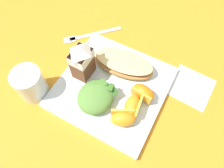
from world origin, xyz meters
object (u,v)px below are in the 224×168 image
orange_wedge_rear (143,93)px  metal_fork (88,35)px  orange_wedge_middle (133,106)px  orange_wedge_front (123,118)px  milk_carton (82,60)px  white_plate (112,87)px  paper_napkin (191,87)px  green_salad_pile (96,96)px  cheesy_pizza_bread (124,64)px  drinking_clear_cup (31,84)px

orange_wedge_rear → metal_fork: orange_wedge_rear is taller
orange_wedge_middle → orange_wedge_front: bearing=169.9°
milk_carton → metal_fork: (0.13, 0.07, -0.07)m
white_plate → milk_carton: (0.00, 0.09, 0.07)m
white_plate → metal_fork: bearing=50.4°
orange_wedge_middle → metal_fork: orange_wedge_middle is taller
orange_wedge_front → paper_napkin: (0.18, -0.12, -0.03)m
milk_carton → paper_napkin: milk_carton is taller
white_plate → green_salad_pile: 0.06m
cheesy_pizza_bread → metal_fork: bearing=68.1°
drinking_clear_cup → cheesy_pizza_bread: bearing=-45.9°
white_plate → orange_wedge_middle: bearing=-114.2°
orange_wedge_front → metal_fork: orange_wedge_front is taller
orange_wedge_front → orange_wedge_middle: bearing=-10.1°
orange_wedge_front → white_plate: bearing=43.2°
paper_napkin → metal_fork: bearing=86.3°
orange_wedge_middle → metal_fork: (0.17, 0.24, -0.03)m
green_salad_pile → orange_wedge_rear: bearing=-56.7°
cheesy_pizza_bread → milk_carton: 0.12m
paper_napkin → drinking_clear_cup: bearing=120.4°
metal_fork → drinking_clear_cup: drinking_clear_cup is taller
orange_wedge_middle → metal_fork: bearing=54.9°
cheesy_pizza_bread → green_salad_pile: bearing=172.1°
milk_carton → orange_wedge_middle: 0.17m
green_salad_pile → paper_napkin: bearing=-51.5°
metal_fork → drinking_clear_cup: size_ratio=1.69×
orange_wedge_rear → metal_fork: (0.12, 0.24, -0.03)m
milk_carton → orange_wedge_rear: (0.01, -0.17, -0.04)m
orange_wedge_front → drinking_clear_cup: size_ratio=0.80×
green_salad_pile → milk_carton: milk_carton is taller
green_salad_pile → white_plate: bearing=-15.9°
white_plate → green_salad_pile: bearing=164.1°
green_salad_pile → orange_wedge_rear: (0.07, -0.10, -0.00)m
white_plate → drinking_clear_cup: (-0.11, 0.18, 0.04)m
white_plate → green_salad_pile: size_ratio=2.80×
orange_wedge_middle → paper_napkin: orange_wedge_middle is taller
orange_wedge_front → green_salad_pile: bearing=77.6°
green_salad_pile → milk_carton: size_ratio=0.91×
white_plate → orange_wedge_rear: orange_wedge_rear is taller
orange_wedge_rear → cheesy_pizza_bread: bearing=55.8°
milk_carton → paper_napkin: bearing=-69.1°
drinking_clear_cup → green_salad_pile: bearing=-72.2°
milk_carton → orange_wedge_rear: size_ratio=1.72×
paper_napkin → metal_fork: 0.35m
white_plate → metal_fork: 0.21m
white_plate → metal_fork: size_ratio=1.90×
paper_napkin → drinking_clear_cup: drinking_clear_cup is taller
white_plate → drinking_clear_cup: drinking_clear_cup is taller
green_salad_pile → drinking_clear_cup: bearing=107.8°
milk_carton → orange_wedge_middle: milk_carton is taller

